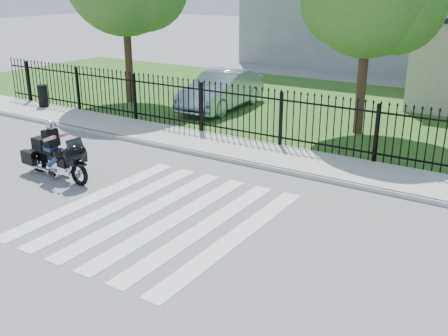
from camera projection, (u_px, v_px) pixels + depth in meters
The scene contains 9 objects.
ground at pixel (160, 216), 11.84m from camera, with size 120.00×120.00×0.00m, color slate.
crosswalk at pixel (160, 215), 11.84m from camera, with size 5.00×5.50×0.01m, color silver, non-canonical shape.
sidewalk at pixel (265, 154), 15.79m from camera, with size 40.00×2.00×0.12m, color #ADAAA3.
curb at pixel (248, 164), 15.00m from camera, with size 40.00×0.12×0.12m, color #ADAAA3.
grass_strip at pixel (346, 110), 21.37m from camera, with size 40.00×12.00×0.02m, color #2E5E20.
iron_fence at pixel (281, 120), 16.30m from camera, with size 26.00×0.04×1.80m.
motorcycle_rider at pixel (55, 154), 13.93m from camera, with size 2.44×0.87×1.61m.
parked_car at pixel (221, 90), 21.32m from camera, with size 1.64×4.69×1.55m, color #91A5B6.
litter_bin at pixel (43, 96), 21.37m from camera, with size 0.40×0.40×0.90m, color black.
Camera 1 is at (7.01, -8.32, 5.02)m, focal length 42.00 mm.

